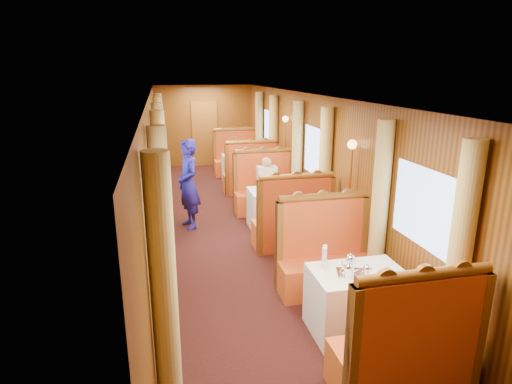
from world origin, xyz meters
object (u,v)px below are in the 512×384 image
object	(u,v)px
table_near	(357,301)
table_far	(243,169)
rose_vase_mid	(276,181)
steward	(188,184)
rose_vase_far	(242,149)
tea_tray	(352,273)
passenger	(267,180)
teapot_back	(350,264)
teapot_left	(348,273)
banquette_far_fwd	(251,176)
banquette_far_aft	(236,160)
banquette_near_fwd	(405,353)
teapot_right	(367,273)
banquette_mid_fwd	(293,224)
table_mid	(277,209)
banquette_mid_aft	(265,192)
banquette_near_aft	(324,261)
fruit_plate	(388,273)

from	to	relation	value
table_near	table_far	size ratio (longest dim) A/B	1.00
rose_vase_mid	steward	size ratio (longest dim) A/B	0.21
rose_vase_far	tea_tray	bearing A→B (deg)	-90.50
rose_vase_mid	passenger	world-z (taller)	passenger
rose_vase_mid	rose_vase_far	size ratio (longest dim) A/B	1.00
teapot_back	teapot_left	bearing A→B (deg)	-111.17
banquette_far_fwd	banquette_far_aft	distance (m)	2.03
table_near	table_far	distance (m)	7.00
banquette_near_fwd	table_far	size ratio (longest dim) A/B	1.28
banquette_near_fwd	tea_tray	size ratio (longest dim) A/B	3.94
banquette_near_fwd	tea_tray	distance (m)	1.04
banquette_far_aft	rose_vase_far	world-z (taller)	banquette_far_aft
table_near	teapot_right	xyz separation A→B (m)	(0.01, -0.16, 0.43)
table_far	teapot_left	world-z (taller)	teapot_left
banquette_mid_fwd	teapot_left	bearing A→B (deg)	-94.08
table_mid	banquette_far_aft	size ratio (longest dim) A/B	0.78
banquette_near_fwd	rose_vase_far	bearing A→B (deg)	90.24
passenger	rose_vase_mid	bearing A→B (deg)	-92.41
rose_vase_mid	banquette_mid_aft	bearing A→B (deg)	88.08
banquette_near_fwd	teapot_back	size ratio (longest dim) A/B	7.50
tea_tray	passenger	world-z (taller)	passenger
banquette_mid_fwd	rose_vase_mid	bearing A→B (deg)	91.90
rose_vase_mid	rose_vase_far	distance (m)	3.48
table_far	steward	xyz separation A→B (m)	(-1.64, -3.12, 0.48)
banquette_far_fwd	banquette_near_fwd	bearing A→B (deg)	-90.00
rose_vase_mid	teapot_right	bearing A→B (deg)	-89.28
banquette_far_fwd	banquette_far_aft	world-z (taller)	same
teapot_right	rose_vase_far	distance (m)	7.15
banquette_far_aft	teapot_back	bearing A→B (deg)	-90.61
banquette_near_aft	fruit_plate	distance (m)	1.24
table_far	banquette_far_aft	xyz separation A→B (m)	(0.00, 1.01, 0.05)
banquette_near_aft	banquette_mid_aft	xyz separation A→B (m)	(0.00, 3.50, 0.00)
banquette_far_aft	tea_tray	size ratio (longest dim) A/B	3.94
table_mid	fruit_plate	world-z (taller)	fruit_plate
teapot_left	rose_vase_mid	bearing A→B (deg)	109.93
table_near	banquette_far_fwd	distance (m)	5.99
table_mid	teapot_back	xyz separation A→B (m)	(-0.08, -3.44, 0.45)
table_mid	teapot_back	bearing A→B (deg)	-91.40
teapot_right	table_near	bearing A→B (deg)	77.14
table_near	tea_tray	size ratio (longest dim) A/B	3.09
banquette_mid_fwd	rose_vase_mid	xyz separation A→B (m)	(-0.03, 1.02, 0.50)
table_near	teapot_right	bearing A→B (deg)	-85.53
banquette_mid_fwd	steward	bearing A→B (deg)	139.56
table_near	teapot_back	distance (m)	0.46
banquette_near_fwd	banquette_mid_aft	size ratio (longest dim) A/B	1.00
teapot_left	fruit_plate	world-z (taller)	teapot_left
teapot_right	table_far	bearing A→B (deg)	72.76
passenger	fruit_plate	bearing A→B (deg)	-86.47
teapot_left	banquette_far_fwd	bearing A→B (deg)	110.59
table_mid	rose_vase_mid	size ratio (longest dim) A/B	2.92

